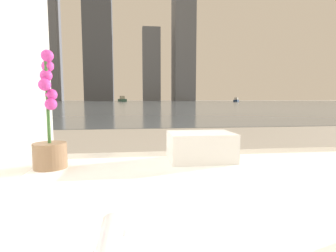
% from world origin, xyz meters
% --- Properties ---
extents(faucet_near, '(0.04, 0.19, 0.08)m').
position_xyz_m(faucet_near, '(-0.35, 0.11, 0.61)').
color(faucet_near, silver).
rests_on(faucet_near, bathtub).
extents(potted_orchid, '(0.12, 0.12, 0.44)m').
position_xyz_m(potted_orchid, '(-0.63, 0.79, 0.69)').
color(potted_orchid, '#8C6B4C').
rests_on(potted_orchid, bathtub).
extents(towel_stack, '(0.27, 0.19, 0.12)m').
position_xyz_m(towel_stack, '(-0.03, 0.84, 0.62)').
color(towel_stack, white).
rests_on(towel_stack, bathtub).
extents(harbor_water, '(180.00, 110.00, 0.01)m').
position_xyz_m(harbor_water, '(0.00, 62.00, 0.01)').
color(harbor_water, slate).
rests_on(harbor_water, ground_plane).
extents(harbor_boat_0, '(1.70, 3.14, 1.12)m').
position_xyz_m(harbor_boat_0, '(-35.73, 75.95, 0.40)').
color(harbor_boat_0, '#335647').
rests_on(harbor_boat_0, harbor_water).
extents(harbor_boat_2, '(3.00, 5.03, 1.78)m').
position_xyz_m(harbor_boat_2, '(-3.91, 83.65, 0.64)').
color(harbor_boat_2, '#335647').
rests_on(harbor_boat_2, harbor_water).
extents(harbor_boat_3, '(2.78, 3.57, 1.29)m').
position_xyz_m(harbor_boat_3, '(29.93, 74.66, 0.47)').
color(harbor_boat_3, navy).
rests_on(harbor_boat_3, harbor_water).
extents(skyline_tower_1, '(13.24, 7.86, 48.44)m').
position_xyz_m(skyline_tower_1, '(-37.75, 118.00, 24.22)').
color(skyline_tower_1, slate).
rests_on(skyline_tower_1, ground_plane).
extents(skyline_tower_2, '(12.09, 6.60, 47.08)m').
position_xyz_m(skyline_tower_2, '(-15.20, 118.00, 23.54)').
color(skyline_tower_2, '#4C515B').
rests_on(skyline_tower_2, ground_plane).
extents(skyline_tower_3, '(7.72, 6.27, 31.70)m').
position_xyz_m(skyline_tower_3, '(7.62, 118.00, 15.85)').
color(skyline_tower_3, slate).
rests_on(skyline_tower_3, ground_plane).
extents(skyline_tower_4, '(8.91, 13.06, 48.57)m').
position_xyz_m(skyline_tower_4, '(21.97, 118.00, 24.28)').
color(skyline_tower_4, slate).
rests_on(skyline_tower_4, ground_plane).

